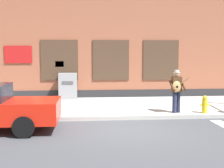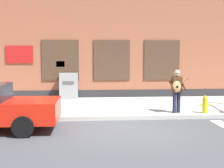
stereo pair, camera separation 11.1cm
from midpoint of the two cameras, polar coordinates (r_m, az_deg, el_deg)
The scene contains 6 objects.
ground_plane at distance 10.44m, azimuth 3.12°, elevation -8.31°, with size 160.00×160.00×0.00m, color #424449.
sidewalk at distance 14.32m, azimuth 0.98°, elevation -4.16°, with size 28.00×5.16×0.16m.
building_backdrop at distance 18.73m, azimuth -0.37°, elevation 10.03°, with size 28.00×4.06×7.91m.
busker at distance 12.56m, azimuth 12.02°, elevation -0.85°, with size 0.74×0.58×1.71m.
utility_box at distance 16.29m, azimuth -7.72°, elevation -0.36°, with size 0.93×0.67×1.34m.
fire_hydrant at distance 12.87m, azimuth 16.88°, elevation -3.61°, with size 0.38×0.20×0.70m.
Camera 2 is at (-1.31, -10.05, 2.51)m, focal length 50.00 mm.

